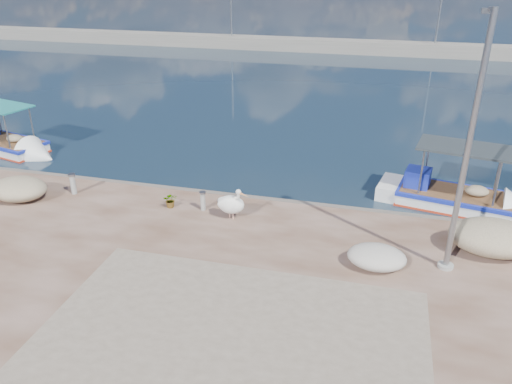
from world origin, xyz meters
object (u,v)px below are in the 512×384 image
object	(u,v)px
boat_left	(7,146)
boat_right	(453,200)
bollard_near	(203,200)
lamp_post	(466,159)
pelican	(232,204)

from	to	relation	value
boat_left	boat_right	xyz separation A→B (m)	(20.41, -0.89, 0.01)
boat_left	boat_right	distance (m)	20.43
boat_left	bollard_near	bearing A→B (deg)	-7.17
boat_left	lamp_post	distance (m)	20.93
pelican	bollard_near	world-z (taller)	pelican
boat_left	pelican	distance (m)	13.85
lamp_post	bollard_near	xyz separation A→B (m)	(-7.92, 1.61, -2.92)
boat_right	lamp_post	xyz separation A→B (m)	(-0.72, -5.22, 3.58)
boat_left	lamp_post	size ratio (longest dim) A/B	0.82
boat_right	pelican	size ratio (longest dim) A/B	4.88
boat_right	pelican	distance (m)	8.52
boat_right	pelican	world-z (taller)	boat_right
pelican	boat_right	bearing A→B (deg)	49.87
bollard_near	lamp_post	bearing A→B (deg)	-11.51
boat_left	pelican	world-z (taller)	boat_left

